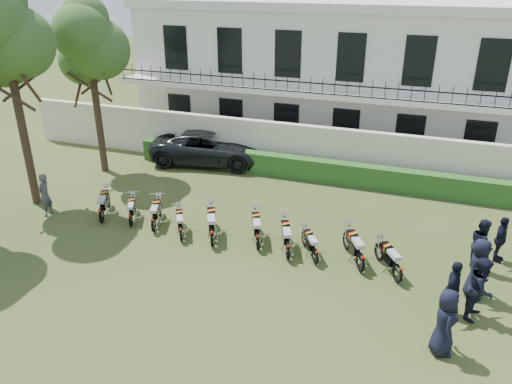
# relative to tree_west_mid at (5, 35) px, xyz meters

# --- Properties ---
(ground) EXTENTS (100.00, 100.00, 0.00)m
(ground) POSITION_rel_tree_west_mid_xyz_m (9.46, -1.00, -6.67)
(ground) COLOR #364A1D
(ground) RESTS_ON ground
(perimeter_wall) EXTENTS (30.00, 0.35, 2.30)m
(perimeter_wall) POSITION_rel_tree_west_mid_xyz_m (9.46, 7.00, -5.50)
(perimeter_wall) COLOR beige
(perimeter_wall) RESTS_ON ground
(hedge) EXTENTS (18.00, 0.60, 1.00)m
(hedge) POSITION_rel_tree_west_mid_xyz_m (10.46, 6.20, -6.17)
(hedge) COLOR #1D4B1A
(hedge) RESTS_ON ground
(building) EXTENTS (20.40, 9.60, 7.40)m
(building) POSITION_rel_tree_west_mid_xyz_m (9.46, 12.96, -2.96)
(building) COLOR silver
(building) RESTS_ON ground
(tree_west_mid) EXTENTS (3.40, 3.20, 8.82)m
(tree_west_mid) POSITION_rel_tree_west_mid_xyz_m (0.00, 0.00, 0.00)
(tree_west_mid) COLOR #473323
(tree_west_mid) RESTS_ON ground
(tree_west_near) EXTENTS (3.40, 3.20, 7.90)m
(tree_west_near) POSITION_rel_tree_west_mid_xyz_m (0.50, 4.00, -0.78)
(tree_west_near) COLOR #473323
(tree_west_near) RESTS_ON ground
(motorcycle_0) EXTENTS (0.99, 1.85, 1.09)m
(motorcycle_0) POSITION_rel_tree_west_mid_xyz_m (3.60, -0.63, -6.17)
(motorcycle_0) COLOR black
(motorcycle_0) RESTS_ON ground
(motorcycle_1) EXTENTS (0.87, 1.58, 0.94)m
(motorcycle_1) POSITION_rel_tree_west_mid_xyz_m (4.78, -0.49, -6.23)
(motorcycle_1) COLOR black
(motorcycle_1) RESTS_ON ground
(motorcycle_2) EXTENTS (0.81, 1.77, 1.01)m
(motorcycle_2) POSITION_rel_tree_west_mid_xyz_m (5.78, -0.55, -6.20)
(motorcycle_2) COLOR black
(motorcycle_2) RESTS_ON ground
(motorcycle_3) EXTENTS (0.94, 1.58, 0.96)m
(motorcycle_3) POSITION_rel_tree_west_mid_xyz_m (7.04, -0.83, -6.23)
(motorcycle_3) COLOR black
(motorcycle_3) RESTS_ON ground
(motorcycle_4) EXTENTS (1.03, 1.97, 1.15)m
(motorcycle_4) POSITION_rel_tree_west_mid_xyz_m (8.22, -0.80, -6.14)
(motorcycle_4) COLOR black
(motorcycle_4) RESTS_ON ground
(motorcycle_5) EXTENTS (0.94, 1.86, 1.08)m
(motorcycle_5) POSITION_rel_tree_west_mid_xyz_m (9.78, -0.46, -6.17)
(motorcycle_5) COLOR black
(motorcycle_5) RESTS_ON ground
(motorcycle_6) EXTENTS (0.91, 1.88, 1.09)m
(motorcycle_6) POSITION_rel_tree_west_mid_xyz_m (10.93, -0.74, -6.17)
(motorcycle_6) COLOR black
(motorcycle_6) RESTS_ON ground
(motorcycle_7) EXTENTS (0.98, 1.53, 0.95)m
(motorcycle_7) POSITION_rel_tree_west_mid_xyz_m (11.85, -0.71, -6.23)
(motorcycle_7) COLOR black
(motorcycle_7) RESTS_ON ground
(motorcycle_8) EXTENTS (1.07, 1.85, 1.11)m
(motorcycle_8) POSITION_rel_tree_west_mid_xyz_m (13.31, -0.66, -6.16)
(motorcycle_8) COLOR black
(motorcycle_8) RESTS_ON ground
(motorcycle_9) EXTENTS (1.08, 1.67, 1.04)m
(motorcycle_9) POSITION_rel_tree_west_mid_xyz_m (14.46, -0.88, -6.19)
(motorcycle_9) COLOR black
(motorcycle_9) RESTS_ON ground
(suv) EXTENTS (6.09, 3.57, 1.59)m
(suv) POSITION_rel_tree_west_mid_xyz_m (4.78, 6.65, -5.87)
(suv) COLOR black
(suv) RESTS_ON ground
(inspector) EXTENTS (0.50, 0.68, 1.72)m
(inspector) POSITION_rel_tree_west_mid_xyz_m (1.17, -0.76, -5.81)
(inspector) COLOR #515256
(inspector) RESTS_ON ground
(officer_0) EXTENTS (0.74, 0.99, 1.82)m
(officer_0) POSITION_rel_tree_west_mid_xyz_m (15.78, -3.62, -5.76)
(officer_0) COLOR black
(officer_0) RESTS_ON ground
(officer_1) EXTENTS (0.95, 1.08, 1.85)m
(officer_1) POSITION_rel_tree_west_mid_xyz_m (16.68, -1.82, -5.74)
(officer_1) COLOR black
(officer_1) RESTS_ON ground
(officer_2) EXTENTS (0.63, 1.05, 1.67)m
(officer_2) POSITION_rel_tree_west_mid_xyz_m (15.98, -1.95, -5.83)
(officer_2) COLOR black
(officer_2) RESTS_ON ground
(officer_3) EXTENTS (0.71, 0.98, 1.87)m
(officer_3) POSITION_rel_tree_west_mid_xyz_m (16.65, -0.81, -5.73)
(officer_3) COLOR black
(officer_3) RESTS_ON ground
(officer_4) EXTENTS (0.81, 0.96, 1.74)m
(officer_4) POSITION_rel_tree_west_mid_xyz_m (16.83, 0.84, -5.80)
(officer_4) COLOR black
(officer_4) RESTS_ON ground
(officer_5) EXTENTS (0.66, 1.01, 1.60)m
(officer_5) POSITION_rel_tree_west_mid_xyz_m (17.45, 1.53, -5.87)
(officer_5) COLOR black
(officer_5) RESTS_ON ground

